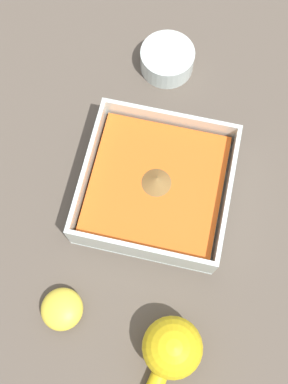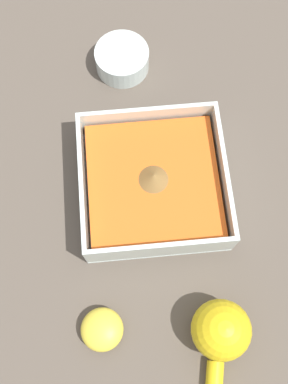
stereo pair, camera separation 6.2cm
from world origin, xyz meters
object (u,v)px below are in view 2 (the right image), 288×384
spice_bowl (122,60)px  lemon_half (102,329)px  lemon_squeezer (220,337)px  square_dish (153,184)px

spice_bowl → lemon_half: (-0.40, 0.06, -0.00)m
lemon_squeezer → lemon_half: bearing=93.1°
square_dish → spice_bowl: bearing=7.5°
square_dish → spice_bowl: square_dish is taller
lemon_squeezer → square_dish: bearing=28.5°
spice_bowl → lemon_half: 0.41m
spice_bowl → lemon_squeezer: 0.44m
lemon_squeezer → lemon_half: size_ratio=3.18×
square_dish → lemon_squeezer: bearing=-163.7°
square_dish → lemon_half: square_dish is taller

